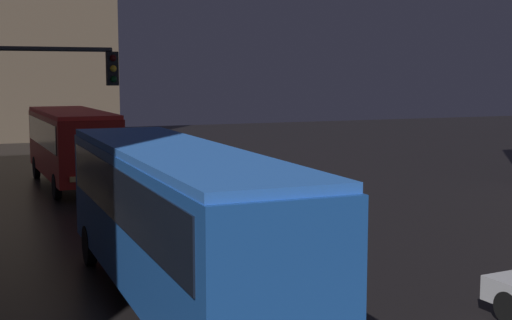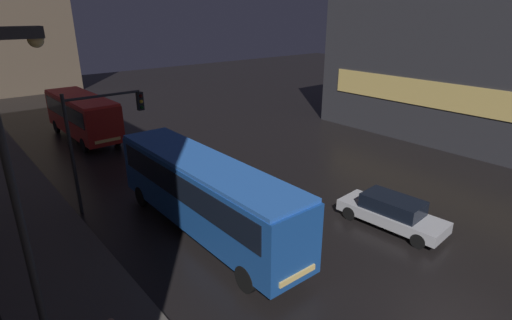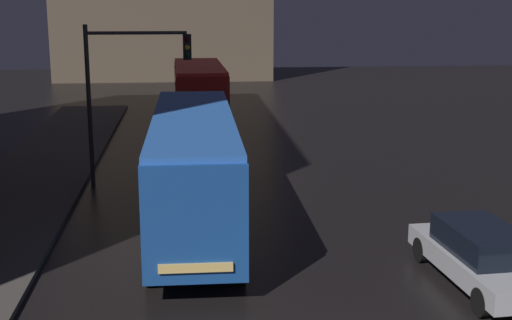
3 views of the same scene
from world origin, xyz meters
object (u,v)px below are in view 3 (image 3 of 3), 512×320
(car_taxi, at_px, (480,255))
(traffic_light_main, at_px, (126,76))
(bus_far, at_px, (199,89))
(bus_near, at_px, (194,160))

(car_taxi, bearing_deg, traffic_light_main, -52.98)
(bus_far, bearing_deg, bus_near, 87.09)
(bus_near, relative_size, bus_far, 1.23)
(bus_far, bearing_deg, traffic_light_main, 75.78)
(traffic_light_main, bearing_deg, bus_near, -66.80)
(bus_near, xyz_separation_m, bus_far, (0.47, 17.48, -0.07))
(car_taxi, distance_m, traffic_light_main, 14.03)
(bus_near, xyz_separation_m, car_taxi, (6.69, -4.92, -1.35))
(bus_near, relative_size, car_taxi, 2.35)
(car_taxi, relative_size, traffic_light_main, 0.83)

